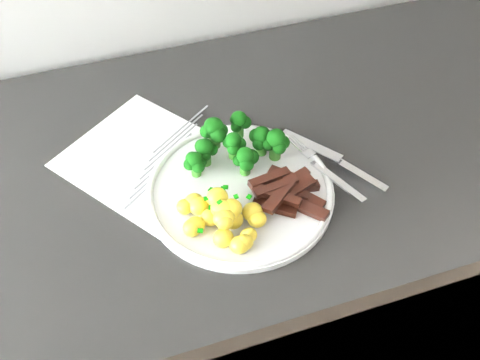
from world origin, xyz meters
name	(u,v)px	position (x,y,z in m)	size (l,w,h in m)	color
counter	(233,299)	(0.01, 1.68, 0.43)	(2.32, 0.58, 0.87)	black
recipe_paper	(161,167)	(-0.10, 1.69, 0.87)	(0.33, 0.35, 0.00)	white
plate	(240,190)	(0.00, 1.61, 0.88)	(0.27, 0.27, 0.02)	white
broccoli	(236,143)	(0.01, 1.66, 0.91)	(0.16, 0.10, 0.06)	#2B661B
potatoes	(222,217)	(-0.04, 1.55, 0.90)	(0.11, 0.11, 0.04)	gold
beef_strips	(288,191)	(0.06, 1.57, 0.89)	(0.10, 0.11, 0.03)	black
fork	(327,171)	(0.13, 1.59, 0.89)	(0.06, 0.15, 0.01)	silver
knife	(346,167)	(0.16, 1.60, 0.88)	(0.11, 0.16, 0.02)	silver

